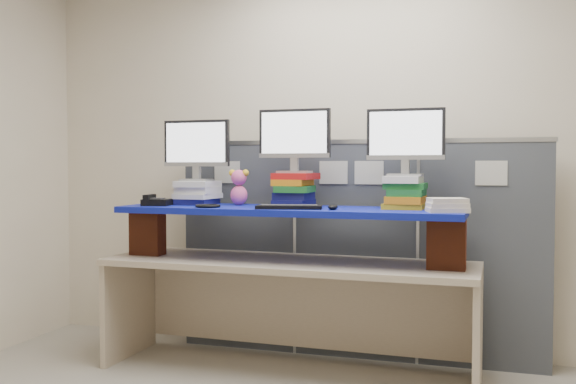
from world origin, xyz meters
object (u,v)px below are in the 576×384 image
(monitor_center, at_px, (295,137))
(monitor_right, at_px, (406,138))
(monitor_left, at_px, (197,146))
(desk_phone, at_px, (156,201))
(keyboard, at_px, (289,207))
(desk, at_px, (288,283))
(blue_board, at_px, (288,211))

(monitor_center, relative_size, monitor_right, 1.00)
(monitor_left, distance_m, monitor_right, 1.45)
(monitor_left, xyz_separation_m, desk_phone, (-0.21, -0.21, -0.38))
(monitor_left, distance_m, keyboard, 0.89)
(desk_phone, bearing_deg, monitor_left, 36.09)
(monitor_left, xyz_separation_m, keyboard, (0.76, -0.27, -0.39))
(monitor_center, height_order, desk_phone, monitor_center)
(desk, xyz_separation_m, monitor_center, (0.01, 0.12, 0.95))
(blue_board, relative_size, monitor_center, 4.60)
(monitor_left, height_order, desk_phone, monitor_left)
(monitor_center, relative_size, desk_phone, 2.44)
(keyboard, bearing_deg, monitor_left, 148.44)
(desk, height_order, monitor_left, monitor_left)
(desk, height_order, desk_phone, desk_phone)
(desk, distance_m, monitor_right, 1.20)
(monitor_center, bearing_deg, desk, -93.06)
(monitor_center, bearing_deg, desk_phone, -167.09)
(monitor_left, height_order, monitor_right, monitor_right)
(monitor_center, height_order, keyboard, monitor_center)
(blue_board, distance_m, desk_phone, 0.92)
(desk_phone, bearing_deg, monitor_right, -2.95)
(keyboard, xyz_separation_m, desk_phone, (-0.96, 0.06, 0.02))
(monitor_center, bearing_deg, monitor_right, -0.00)
(blue_board, height_order, monitor_center, monitor_center)
(blue_board, bearing_deg, monitor_left, 170.53)
(monitor_right, bearing_deg, desk, -170.84)
(desk, xyz_separation_m, monitor_right, (0.74, 0.10, 0.94))
(blue_board, height_order, monitor_left, monitor_left)
(monitor_left, bearing_deg, keyboard, -18.46)
(monitor_center, distance_m, desk_phone, 1.04)
(desk, distance_m, monitor_left, 1.15)
(desk, xyz_separation_m, monitor_left, (-0.71, 0.13, 0.90))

